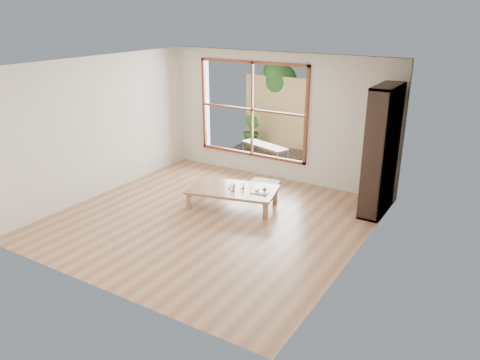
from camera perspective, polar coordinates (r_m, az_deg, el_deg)
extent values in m
plane|color=tan|center=(8.07, -3.50, -4.72)|extent=(5.00, 5.00, 0.00)
cube|color=#967548|center=(8.45, -0.87, -1.18)|extent=(1.73, 1.23, 0.05)
cube|color=#967548|center=(8.43, -6.17, -2.59)|extent=(0.09, 0.09, 0.29)
cube|color=#967548|center=(9.05, -4.38, -0.90)|extent=(0.09, 0.09, 0.29)
cube|color=#967548|center=(8.01, 3.11, -3.76)|extent=(0.09, 0.09, 0.29)
cube|color=#967548|center=(8.66, 4.30, -1.90)|extent=(0.09, 0.09, 0.29)
cube|color=silver|center=(9.45, 2.80, -0.60)|extent=(0.64, 0.64, 0.08)
cube|color=black|center=(8.32, 16.85, 3.42)|extent=(0.36, 1.00, 2.23)
cylinder|color=silver|center=(8.30, -0.93, -0.92)|extent=(0.07, 0.07, 0.13)
cylinder|color=silver|center=(8.41, 0.32, -0.74)|extent=(0.07, 0.07, 0.10)
cylinder|color=silver|center=(8.51, -0.76, -0.56)|extent=(0.06, 0.06, 0.08)
cylinder|color=silver|center=(8.41, -1.31, -0.79)|extent=(0.07, 0.07, 0.08)
cube|color=white|center=(8.25, 2.43, -1.47)|extent=(0.33, 0.26, 0.02)
sphere|color=#387B31|center=(8.24, 3.03, -1.17)|extent=(0.07, 0.07, 0.07)
cube|color=#CE6930|center=(8.22, 2.10, -1.37)|extent=(0.06, 0.05, 0.03)
cube|color=beige|center=(8.31, 2.09, -1.17)|extent=(0.07, 0.06, 0.02)
cylinder|color=silver|center=(8.18, 2.41, -1.55)|extent=(0.17, 0.04, 0.01)
cube|color=#312B24|center=(11.22, 4.38, 2.55)|extent=(2.80, 2.00, 0.05)
cube|color=black|center=(10.89, 3.02, 4.19)|extent=(1.29, 0.74, 0.05)
cube|color=black|center=(11.27, 0.46, 3.73)|extent=(0.08, 0.08, 0.34)
cube|color=black|center=(11.45, 1.53, 3.99)|extent=(0.08, 0.08, 0.34)
cube|color=black|center=(10.45, 4.61, 2.33)|extent=(0.08, 0.08, 0.34)
cube|color=black|center=(10.64, 5.70, 2.63)|extent=(0.08, 0.08, 0.34)
cube|color=tan|center=(11.86, 6.73, 7.95)|extent=(2.80, 0.06, 1.80)
imported|color=#295720|center=(11.39, 10.09, 5.33)|extent=(0.93, 0.82, 1.00)
imported|color=#295720|center=(11.91, 1.46, 6.02)|extent=(0.61, 0.56, 0.89)
cylinder|color=#4C3D2D|center=(12.44, 4.36, 8.14)|extent=(0.14, 0.14, 1.60)
sphere|color=#295720|center=(12.24, 4.98, 11.97)|extent=(0.84, 0.84, 0.84)
sphere|color=#295720|center=(12.46, 3.99, 11.21)|extent=(0.70, 0.70, 0.70)
sphere|color=#295720|center=(12.15, 4.41, 13.12)|extent=(0.64, 0.64, 0.64)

